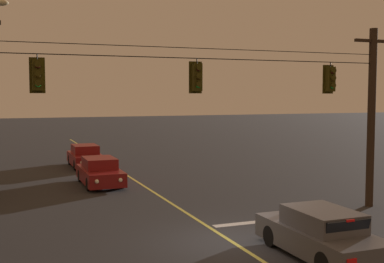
{
  "coord_description": "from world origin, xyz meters",
  "views": [
    {
      "loc": [
        -6.64,
        -13.65,
        4.58
      ],
      "look_at": [
        0.0,
        3.5,
        3.22
      ],
      "focal_mm": 46.32,
      "sensor_mm": 36.0,
      "label": 1
    }
  ],
  "objects_px": {
    "car_waiting_near_lane": "(321,234)",
    "car_oncoming_lead": "(100,172)",
    "traffic_light_centre": "(331,79)",
    "car_oncoming_trailing": "(85,157)",
    "traffic_light_leftmost": "(38,75)",
    "traffic_light_left_inner": "(197,77)"
  },
  "relations": [
    {
      "from": "car_waiting_near_lane",
      "to": "car_oncoming_lead",
      "type": "bearing_deg",
      "value": 105.28
    },
    {
      "from": "traffic_light_centre",
      "to": "car_waiting_near_lane",
      "type": "relative_size",
      "value": 0.28
    },
    {
      "from": "car_waiting_near_lane",
      "to": "car_oncoming_trailing",
      "type": "relative_size",
      "value": 0.98
    },
    {
      "from": "traffic_light_leftmost",
      "to": "car_waiting_near_lane",
      "type": "relative_size",
      "value": 0.28
    },
    {
      "from": "traffic_light_left_inner",
      "to": "car_waiting_near_lane",
      "type": "bearing_deg",
      "value": -67.74
    },
    {
      "from": "traffic_light_leftmost",
      "to": "traffic_light_left_inner",
      "type": "height_order",
      "value": "same"
    },
    {
      "from": "traffic_light_centre",
      "to": "car_waiting_near_lane",
      "type": "height_order",
      "value": "traffic_light_centre"
    },
    {
      "from": "traffic_light_leftmost",
      "to": "traffic_light_centre",
      "type": "height_order",
      "value": "same"
    },
    {
      "from": "traffic_light_left_inner",
      "to": "car_oncoming_trailing",
      "type": "xyz_separation_m",
      "value": [
        -1.46,
        15.65,
        -4.55
      ]
    },
    {
      "from": "car_waiting_near_lane",
      "to": "car_oncoming_lead",
      "type": "height_order",
      "value": "same"
    },
    {
      "from": "traffic_light_leftmost",
      "to": "car_oncoming_trailing",
      "type": "bearing_deg",
      "value": 76.08
    },
    {
      "from": "traffic_light_left_inner",
      "to": "traffic_light_centre",
      "type": "relative_size",
      "value": 1.0
    },
    {
      "from": "traffic_light_left_inner",
      "to": "car_oncoming_lead",
      "type": "bearing_deg",
      "value": 101.41
    },
    {
      "from": "traffic_light_leftmost",
      "to": "traffic_light_centre",
      "type": "bearing_deg",
      "value": 0.0
    },
    {
      "from": "traffic_light_leftmost",
      "to": "car_oncoming_trailing",
      "type": "xyz_separation_m",
      "value": [
        3.88,
        15.65,
        -4.55
      ]
    },
    {
      "from": "car_oncoming_lead",
      "to": "traffic_light_leftmost",
      "type": "bearing_deg",
      "value": -111.76
    },
    {
      "from": "traffic_light_left_inner",
      "to": "car_oncoming_trailing",
      "type": "distance_m",
      "value": 16.36
    },
    {
      "from": "traffic_light_left_inner",
      "to": "car_waiting_near_lane",
      "type": "relative_size",
      "value": 0.28
    },
    {
      "from": "traffic_light_leftmost",
      "to": "car_oncoming_trailing",
      "type": "distance_m",
      "value": 16.75
    },
    {
      "from": "car_oncoming_trailing",
      "to": "car_oncoming_lead",
      "type": "bearing_deg",
      "value": -92.82
    },
    {
      "from": "traffic_light_leftmost",
      "to": "traffic_light_centre",
      "type": "xyz_separation_m",
      "value": [
        10.94,
        0.0,
        0.0
      ]
    },
    {
      "from": "traffic_light_left_inner",
      "to": "car_waiting_near_lane",
      "type": "height_order",
      "value": "traffic_light_left_inner"
    }
  ]
}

